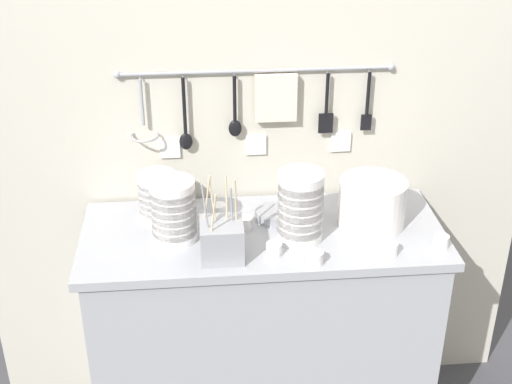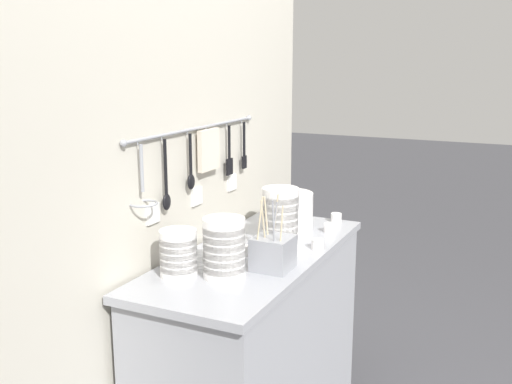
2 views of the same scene
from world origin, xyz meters
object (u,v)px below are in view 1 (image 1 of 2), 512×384
(cutlery_caddy, at_px, (222,239))
(cup_beside_plates, at_px, (315,258))
(cup_back_right, at_px, (219,210))
(steel_mixing_bowl, at_px, (274,214))
(cup_by_caddy, at_px, (390,249))
(cup_front_left, at_px, (441,241))
(bowl_stack_nested_right, at_px, (158,196))
(bowl_stack_back_corner, at_px, (173,211))
(bowl_stack_short_front, at_px, (300,206))
(cup_edge_far, at_px, (274,249))
(plate_stack, at_px, (372,203))
(cup_front_right, at_px, (245,222))

(cutlery_caddy, xyz_separation_m, cup_beside_plates, (0.28, -0.07, -0.04))
(cup_back_right, bearing_deg, steel_mixing_bowl, -12.84)
(cup_by_caddy, relative_size, cup_front_left, 1.00)
(cup_back_right, bearing_deg, bowl_stack_nested_right, 178.58)
(bowl_stack_back_corner, height_order, cutlery_caddy, cutlery_caddy)
(cup_by_caddy, bearing_deg, steel_mixing_bowl, 143.21)
(bowl_stack_short_front, bearing_deg, cup_beside_plates, -79.76)
(cup_edge_far, distance_m, cup_front_left, 0.53)
(plate_stack, distance_m, cup_beside_plates, 0.32)
(plate_stack, bearing_deg, cutlery_caddy, -162.97)
(cup_front_right, distance_m, cup_edge_far, 0.19)
(cup_front_right, bearing_deg, cup_by_caddy, -24.56)
(bowl_stack_nested_right, xyz_separation_m, plate_stack, (0.70, -0.11, -0.00))
(steel_mixing_bowl, distance_m, cup_front_right, 0.11)
(cup_beside_plates, bearing_deg, cutlery_caddy, 166.72)
(plate_stack, bearing_deg, cup_front_right, 178.62)
(cutlery_caddy, bearing_deg, cup_by_caddy, -3.82)
(bowl_stack_back_corner, xyz_separation_m, cup_edge_far, (0.31, -0.12, -0.08))
(steel_mixing_bowl, xyz_separation_m, cup_by_caddy, (0.33, -0.25, 0.00))
(cup_by_caddy, height_order, cup_back_right, same)
(steel_mixing_bowl, xyz_separation_m, cup_back_right, (-0.18, 0.04, 0.00))
(cup_beside_plates, distance_m, cup_back_right, 0.42)
(bowl_stack_back_corner, height_order, cup_back_right, bowl_stack_back_corner)
(plate_stack, xyz_separation_m, cup_by_caddy, (0.02, -0.19, -0.06))
(bowl_stack_back_corner, relative_size, cup_edge_far, 4.29)
(cup_beside_plates, bearing_deg, cup_front_right, 130.41)
(bowl_stack_nested_right, height_order, cup_edge_far, bowl_stack_nested_right)
(bowl_stack_nested_right, relative_size, cup_by_caddy, 3.36)
(steel_mixing_bowl, xyz_separation_m, cup_edge_far, (-0.02, -0.22, 0.00))
(bowl_stack_short_front, relative_size, cup_beside_plates, 4.85)
(cup_edge_far, height_order, cup_beside_plates, same)
(bowl_stack_back_corner, relative_size, cup_by_caddy, 4.29)
(cup_beside_plates, xyz_separation_m, cup_back_right, (-0.28, 0.32, 0.00))
(cup_front_left, bearing_deg, cup_back_right, 158.93)
(cup_front_right, relative_size, cup_back_right, 1.00)
(cup_beside_plates, bearing_deg, bowl_stack_nested_right, 145.74)
(steel_mixing_bowl, bearing_deg, cup_edge_far, -96.08)
(cup_front_right, height_order, cup_beside_plates, same)
(cup_front_right, bearing_deg, bowl_stack_nested_right, 161.09)
(bowl_stack_back_corner, relative_size, cup_back_right, 4.29)
(cup_by_caddy, height_order, cup_beside_plates, same)
(cup_edge_far, bearing_deg, plate_stack, 24.95)
(bowl_stack_short_front, distance_m, bowl_stack_nested_right, 0.49)
(bowl_stack_nested_right, distance_m, bowl_stack_back_corner, 0.16)
(bowl_stack_back_corner, relative_size, cup_beside_plates, 4.29)
(plate_stack, xyz_separation_m, cup_back_right, (-0.50, 0.10, -0.06))
(cup_by_caddy, bearing_deg, bowl_stack_back_corner, 167.31)
(bowl_stack_nested_right, height_order, cup_front_left, bowl_stack_nested_right)
(steel_mixing_bowl, relative_size, cutlery_caddy, 0.47)
(cup_edge_far, bearing_deg, cup_beside_plates, -27.08)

